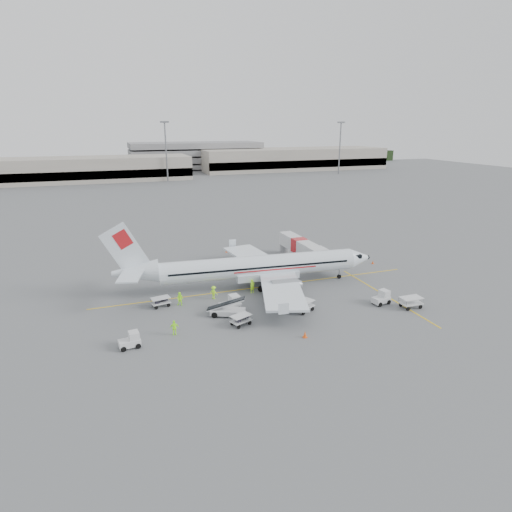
# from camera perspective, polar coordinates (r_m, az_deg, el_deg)

# --- Properties ---
(ground) EXTENTS (360.00, 360.00, 0.00)m
(ground) POSITION_cam_1_polar(r_m,az_deg,el_deg) (57.71, 0.67, -4.16)
(ground) COLOR #56595B
(stripe_lead) EXTENTS (44.00, 0.20, 0.01)m
(stripe_lead) POSITION_cam_1_polar(r_m,az_deg,el_deg) (57.71, 0.67, -4.15)
(stripe_lead) COLOR yellow
(stripe_lead) RESTS_ON ground
(stripe_cross) EXTENTS (0.20, 20.00, 0.01)m
(stripe_cross) POSITION_cam_1_polar(r_m,az_deg,el_deg) (57.49, 16.79, -5.01)
(stripe_cross) COLOR yellow
(stripe_cross) RESTS_ON ground
(terminal_west) EXTENTS (110.00, 22.00, 9.00)m
(terminal_west) POSITION_cam_1_polar(r_m,az_deg,el_deg) (182.46, -26.65, 10.15)
(terminal_west) COLOR gray
(terminal_west) RESTS_ON ground
(terminal_east) EXTENTS (90.00, 26.00, 10.00)m
(terminal_east) POSITION_cam_1_polar(r_m,az_deg,el_deg) (215.21, 4.94, 12.78)
(terminal_east) COLOR gray
(terminal_east) RESTS_ON ground
(parking_garage) EXTENTS (62.00, 24.00, 14.00)m
(parking_garage) POSITION_cam_1_polar(r_m,az_deg,el_deg) (215.39, -8.04, 13.22)
(parking_garage) COLOR slate
(parking_garage) RESTS_ON ground
(treeline) EXTENTS (300.00, 3.00, 6.00)m
(treeline) POSITION_cam_1_polar(r_m,az_deg,el_deg) (226.94, -15.12, 11.98)
(treeline) COLOR black
(treeline) RESTS_ON ground
(mast_center) EXTENTS (3.20, 1.20, 22.00)m
(mast_center) POSITION_cam_1_polar(r_m,az_deg,el_deg) (170.40, -11.88, 13.40)
(mast_center) COLOR slate
(mast_center) RESTS_ON ground
(mast_east) EXTENTS (3.20, 1.20, 22.00)m
(mast_east) POSITION_cam_1_polar(r_m,az_deg,el_deg) (195.47, 11.10, 13.87)
(mast_east) COLOR slate
(mast_east) RESTS_ON ground
(aircraft) EXTENTS (37.02, 30.18, 9.59)m
(aircraft) POSITION_cam_1_polar(r_m,az_deg,el_deg) (56.55, 0.45, 0.52)
(aircraft) COLOR white
(aircraft) RESTS_ON ground
(jet_bridge) EXTENTS (3.16, 14.52, 3.79)m
(jet_bridge) POSITION_cam_1_polar(r_m,az_deg,el_deg) (68.04, 5.79, 0.77)
(jet_bridge) COLOR silver
(jet_bridge) RESTS_ON ground
(belt_loader) EXTENTS (5.56, 3.94, 2.82)m
(belt_loader) POSITION_cam_1_polar(r_m,az_deg,el_deg) (48.97, -3.79, -6.42)
(belt_loader) COLOR silver
(belt_loader) RESTS_ON ground
(tug_fore) EXTENTS (2.38, 1.65, 1.68)m
(tug_fore) POSITION_cam_1_polar(r_m,az_deg,el_deg) (54.36, 16.34, -5.31)
(tug_fore) COLOR silver
(tug_fore) RESTS_ON ground
(tug_mid) EXTENTS (2.55, 1.66, 1.85)m
(tug_mid) POSITION_cam_1_polar(r_m,az_deg,el_deg) (50.39, -3.49, -6.31)
(tug_mid) COLOR silver
(tug_mid) RESTS_ON ground
(tug_aft) EXTENTS (2.18, 1.41, 1.59)m
(tug_aft) POSITION_cam_1_polar(r_m,az_deg,el_deg) (44.28, -16.53, -10.71)
(tug_aft) COLOR silver
(tug_aft) RESTS_ON ground
(cart_loaded_a) EXTENTS (2.54, 2.03, 1.16)m
(cart_loaded_a) POSITION_cam_1_polar(r_m,az_deg,el_deg) (47.05, -2.02, -8.53)
(cart_loaded_a) COLOR silver
(cart_loaded_a) RESTS_ON ground
(cart_loaded_b) EXTENTS (2.40, 1.69, 1.15)m
(cart_loaded_b) POSITION_cam_1_polar(r_m,az_deg,el_deg) (52.80, -12.58, -6.01)
(cart_loaded_b) COLOR silver
(cart_loaded_b) RESTS_ON ground
(cart_empty_a) EXTENTS (2.85, 2.39, 1.28)m
(cart_empty_a) POSITION_cam_1_polar(r_m,az_deg,el_deg) (50.56, 6.40, -6.66)
(cart_empty_a) COLOR silver
(cart_empty_a) RESTS_ON ground
(cart_empty_b) EXTENTS (2.57, 1.53, 1.34)m
(cart_empty_b) POSITION_cam_1_polar(r_m,az_deg,el_deg) (54.41, 19.96, -5.84)
(cart_empty_b) COLOR silver
(cart_empty_b) RESTS_ON ground
(cone_nose) EXTENTS (0.35, 0.35, 0.57)m
(cone_nose) POSITION_cam_1_polar(r_m,az_deg,el_deg) (69.61, 15.32, -0.78)
(cone_nose) COLOR #E84F10
(cone_nose) RESTS_ON ground
(cone_port) EXTENTS (0.40, 0.40, 0.65)m
(cone_port) POSITION_cam_1_polar(r_m,az_deg,el_deg) (73.38, -3.95, 0.75)
(cone_port) COLOR #E84F10
(cone_port) RESTS_ON ground
(cone_stbd) EXTENTS (0.43, 0.43, 0.70)m
(cone_stbd) POSITION_cam_1_polar(r_m,az_deg,el_deg) (44.84, 6.55, -10.33)
(cone_stbd) COLOR #E84F10
(cone_stbd) RESTS_ON ground
(crew_a) EXTENTS (0.77, 0.63, 1.81)m
(crew_a) POSITION_cam_1_polar(r_m,az_deg,el_deg) (55.52, -0.49, -4.04)
(crew_a) COLOR #A0F31D
(crew_a) RESTS_ON ground
(crew_b) EXTENTS (1.04, 0.99, 1.69)m
(crew_b) POSITION_cam_1_polar(r_m,az_deg,el_deg) (52.52, -10.09, -5.65)
(crew_b) COLOR #A0F31D
(crew_b) RESTS_ON ground
(crew_c) EXTENTS (1.20, 1.22, 1.69)m
(crew_c) POSITION_cam_1_polar(r_m,az_deg,el_deg) (53.93, -5.66, -4.85)
(crew_c) COLOR #A0F31D
(crew_c) RESTS_ON ground
(crew_d) EXTENTS (0.98, 0.46, 1.63)m
(crew_d) POSITION_cam_1_polar(r_m,az_deg,el_deg) (45.63, -10.82, -9.37)
(crew_d) COLOR #A0F31D
(crew_d) RESTS_ON ground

